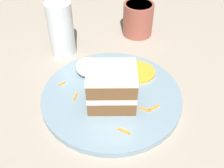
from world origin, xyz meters
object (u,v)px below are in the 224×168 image
(plate, at_px, (112,97))
(drinking_glass, at_px, (62,33))
(orange_garnish, at_px, (138,72))
(coffee_mug, at_px, (138,18))
(cream_dollop, at_px, (88,67))
(cake_slice, at_px, (112,87))

(plate, height_order, drinking_glass, drinking_glass)
(orange_garnish, distance_m, drinking_glass, 0.21)
(drinking_glass, height_order, coffee_mug, drinking_glass)
(cream_dollop, xyz_separation_m, orange_garnish, (-0.03, -0.11, -0.01))
(drinking_glass, bearing_deg, cream_dollop, -158.92)
(cream_dollop, bearing_deg, drinking_glass, 21.08)
(cake_slice, bearing_deg, orange_garnish, 146.37)
(drinking_glass, bearing_deg, plate, -157.63)
(cake_slice, height_order, cream_dollop, cake_slice)
(plate, relative_size, cake_slice, 2.73)
(cream_dollop, distance_m, coffee_mug, 0.23)
(cream_dollop, xyz_separation_m, drinking_glass, (0.11, 0.04, 0.03))
(drinking_glass, relative_size, coffee_mug, 1.53)
(plate, relative_size, cream_dollop, 4.83)
(cake_slice, relative_size, drinking_glass, 0.79)
(cake_slice, relative_size, orange_garnish, 1.43)
(orange_garnish, xyz_separation_m, drinking_glass, (0.14, 0.16, 0.04))
(cream_dollop, bearing_deg, cake_slice, -163.56)
(cream_dollop, bearing_deg, coffee_mug, -46.66)
(cake_slice, relative_size, cream_dollop, 1.77)
(plate, distance_m, orange_garnish, 0.09)
(orange_garnish, xyz_separation_m, coffee_mug, (0.19, -0.06, 0.03))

